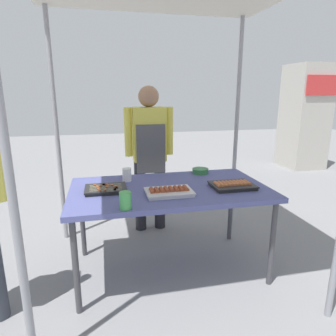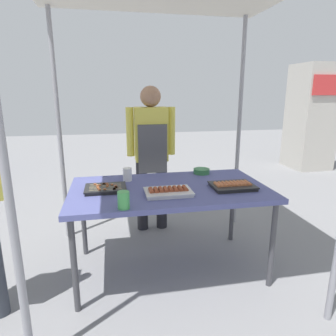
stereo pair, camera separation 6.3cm
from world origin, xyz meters
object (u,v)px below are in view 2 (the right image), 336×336
object	(u,v)px
drink_cup_near_edge	(127,174)
tray_meat_skewers	(106,188)
vendor_woman	(151,148)
stall_table	(169,193)
condiment_bowl	(201,171)
tray_grilled_sausages	(168,192)
tray_pork_links	(233,186)
drink_cup_by_wok	(124,200)
neighbor_stall_right	(311,117)

from	to	relation	value
drink_cup_near_edge	tray_meat_skewers	bearing A→B (deg)	-128.31
drink_cup_near_edge	vendor_woman	size ratio (longest dim) A/B	0.07
stall_table	condiment_bowl	size ratio (longest dim) A/B	10.42
tray_grilled_sausages	tray_pork_links	world-z (taller)	tray_grilled_sausages
tray_meat_skewers	drink_cup_by_wok	world-z (taller)	drink_cup_by_wok
drink_cup_by_wok	neighbor_stall_right	size ratio (longest dim) A/B	0.06
condiment_bowl	neighbor_stall_right	distance (m)	4.11
tray_pork_links	drink_cup_near_edge	size ratio (longest dim) A/B	2.97
stall_table	tray_grilled_sausages	distance (m)	0.19
neighbor_stall_right	vendor_woman	bearing A→B (deg)	-147.88
tray_meat_skewers	tray_pork_links	size ratio (longest dim) A/B	0.93
stall_table	neighbor_stall_right	bearing A→B (deg)	41.00
tray_grilled_sausages	neighbor_stall_right	distance (m)	4.78
stall_table	condiment_bowl	xyz separation A→B (m)	(0.39, 0.35, 0.08)
stall_table	drink_cup_near_edge	xyz separation A→B (m)	(-0.32, 0.25, 0.11)
stall_table	tray_meat_skewers	distance (m)	0.52
tray_meat_skewers	condiment_bowl	world-z (taller)	condiment_bowl
condiment_bowl	neighbor_stall_right	size ratio (longest dim) A/B	0.08
tray_pork_links	neighbor_stall_right	world-z (taller)	neighbor_stall_right
tray_grilled_sausages	tray_pork_links	bearing A→B (deg)	4.89
tray_grilled_sausages	vendor_woman	world-z (taller)	vendor_woman
tray_grilled_sausages	vendor_woman	distance (m)	1.01
tray_pork_links	tray_meat_skewers	bearing A→B (deg)	172.38
condiment_bowl	drink_cup_by_wok	xyz separation A→B (m)	(-0.78, -0.75, 0.04)
stall_table	drink_cup_near_edge	distance (m)	0.42
condiment_bowl	stall_table	bearing A→B (deg)	-137.49
vendor_woman	tray_grilled_sausages	bearing A→B (deg)	89.43
condiment_bowl	drink_cup_near_edge	xyz separation A→B (m)	(-0.71, -0.11, 0.03)
drink_cup_near_edge	condiment_bowl	bearing A→B (deg)	8.52
condiment_bowl	tray_pork_links	bearing A→B (deg)	-76.63
vendor_woman	tray_pork_links	bearing A→B (deg)	119.31
tray_pork_links	drink_cup_by_wok	distance (m)	0.93
tray_pork_links	drink_cup_by_wok	size ratio (longest dim) A/B	2.88
tray_pork_links	drink_cup_near_edge	bearing A→B (deg)	155.72
stall_table	drink_cup_by_wok	xyz separation A→B (m)	(-0.39, -0.39, 0.11)
tray_pork_links	condiment_bowl	xyz separation A→B (m)	(-0.11, 0.48, 0.00)
vendor_woman	drink_cup_by_wok	bearing A→B (deg)	73.63
tray_pork_links	drink_cup_by_wok	world-z (taller)	drink_cup_by_wok
stall_table	neighbor_stall_right	world-z (taller)	neighbor_stall_right
condiment_bowl	drink_cup_by_wok	world-z (taller)	drink_cup_by_wok
vendor_woman	neighbor_stall_right	world-z (taller)	neighbor_stall_right
neighbor_stall_right	drink_cup_by_wok	bearing A→B (deg)	-138.54
tray_grilled_sausages	tray_meat_skewers	xyz separation A→B (m)	(-0.47, 0.18, -0.00)
drink_cup_near_edge	vendor_woman	bearing A→B (deg)	63.00
tray_grilled_sausages	stall_table	bearing A→B (deg)	76.43
condiment_bowl	vendor_woman	distance (m)	0.65
tray_pork_links	vendor_woman	xyz separation A→B (m)	(-0.53, 0.95, 0.16)
drink_cup_by_wok	tray_pork_links	bearing A→B (deg)	16.85
tray_pork_links	neighbor_stall_right	bearing A→B (deg)	46.56
drink_cup_near_edge	neighbor_stall_right	world-z (taller)	neighbor_stall_right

